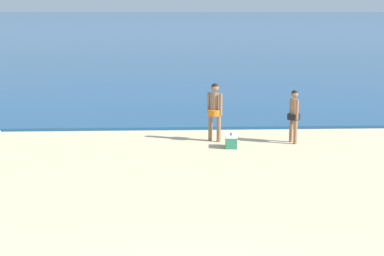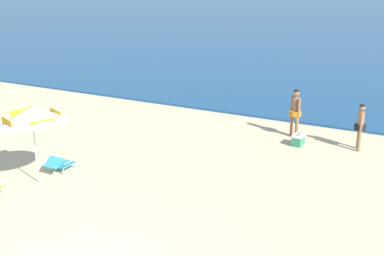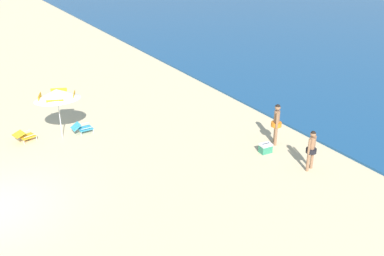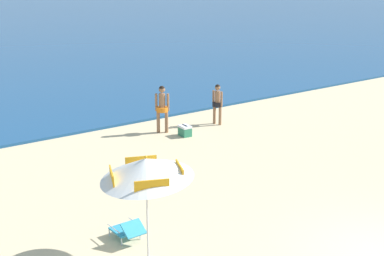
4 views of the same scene
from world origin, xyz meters
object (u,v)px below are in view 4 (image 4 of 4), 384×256
object	(u,v)px
person_standing_near_shore	(217,101)
person_standing_beside	(162,106)
lounge_chair_under_umbrella	(128,229)
beach_umbrella_striped_main	(146,169)
cooler_box	(185,131)

from	to	relation	value
person_standing_near_shore	person_standing_beside	size ratio (longest dim) A/B	0.90
lounge_chair_under_umbrella	person_standing_near_shore	distance (m)	10.02
beach_umbrella_striped_main	person_standing_near_shore	world-z (taller)	beach_umbrella_striped_main
person_standing_beside	cooler_box	distance (m)	1.29
person_standing_near_shore	person_standing_beside	xyz separation A→B (m)	(-2.39, 0.36, 0.10)
person_standing_near_shore	beach_umbrella_striped_main	bearing A→B (deg)	-136.88
person_standing_near_shore	cooler_box	size ratio (longest dim) A/B	3.15
beach_umbrella_striped_main	lounge_chair_under_umbrella	bearing A→B (deg)	89.13
person_standing_beside	lounge_chair_under_umbrella	bearing A→B (deg)	-128.56
person_standing_near_shore	person_standing_beside	bearing A→B (deg)	171.50
lounge_chair_under_umbrella	person_standing_beside	bearing A→B (deg)	51.44
person_standing_near_shore	person_standing_beside	world-z (taller)	person_standing_beside
lounge_chair_under_umbrella	person_standing_beside	distance (m)	8.60
lounge_chair_under_umbrella	person_standing_near_shore	world-z (taller)	person_standing_near_shore
person_standing_near_shore	lounge_chair_under_umbrella	bearing A→B (deg)	-140.63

